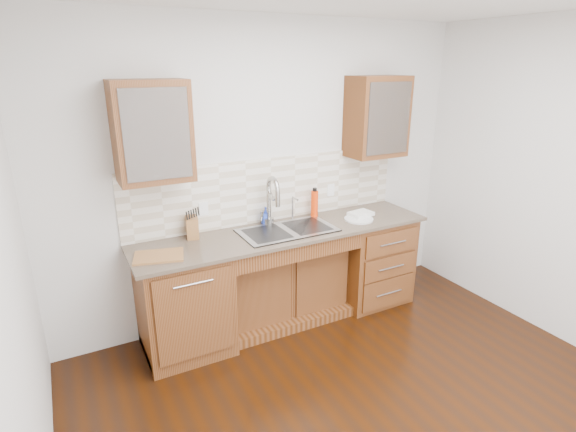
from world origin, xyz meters
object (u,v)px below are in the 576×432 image
water_bottle (314,204)px  knife_block (192,227)px  soap_bottle (266,215)px  plate (359,219)px  cutting_board (159,256)px

water_bottle → knife_block: water_bottle is taller
knife_block → soap_bottle: bearing=15.1°
soap_bottle → plate: 0.88m
knife_block → cutting_board: 0.46m
soap_bottle → knife_block: size_ratio=0.87×
plate → water_bottle: bearing=140.5°
soap_bottle → water_bottle: bearing=-2.0°
cutting_board → plate: bearing=-0.4°
knife_block → plate: bearing=2.0°
water_bottle → plate: size_ratio=0.94×
water_bottle → plate: 0.44m
knife_block → cutting_board: size_ratio=0.49×
water_bottle → plate: water_bottle is taller
cutting_board → knife_block: bearing=39.3°
cutting_board → water_bottle: bearing=9.6°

